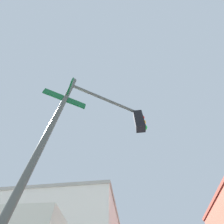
{
  "coord_description": "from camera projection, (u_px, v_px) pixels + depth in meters",
  "views": [
    {
      "loc": [
        -5.68,
        -8.43,
        1.09
      ],
      "look_at": [
        -5.9,
        -6.6,
        3.75
      ],
      "focal_mm": 24.48,
      "sensor_mm": 36.0,
      "label": 1
    }
  ],
  "objects": [
    {
      "name": "traffic_signal_near",
      "position": [
        101.0,
        124.0,
        3.84
      ],
      "size": [
        2.62,
        1.85,
        5.75
      ],
      "color": "#474C47",
      "rests_on": "ground_plane"
    }
  ]
}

